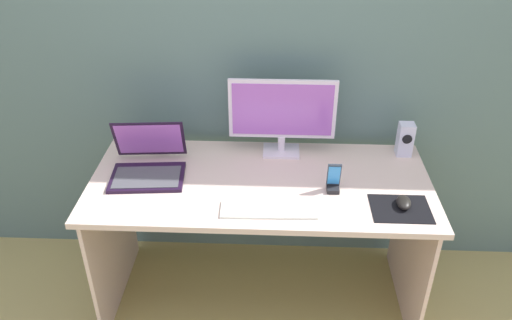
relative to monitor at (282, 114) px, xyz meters
The scene contains 11 objects.
ground_plane 0.99m from the monitor, 110.37° to the right, with size 8.00×8.00×0.00m, color tan.
wall_back 0.35m from the monitor, 119.19° to the left, with size 6.00×0.04×2.50m, color slate.
desk 0.45m from the monitor, 110.37° to the right, with size 1.56×0.71×0.74m.
monitor is the anchor object (origin of this frame).
speaker_right 0.62m from the monitor, ahead, with size 0.07×0.07×0.17m.
laptop 0.68m from the monitor, 160.75° to the right, with size 0.36×0.34×0.23m.
fishbowl 0.62m from the monitor, behind, with size 0.14×0.14×0.14m, color silver.
keyboard_external 0.53m from the monitor, 95.91° to the right, with size 0.40×0.12×0.01m, color white.
mousepad 0.71m from the monitor, 41.60° to the right, with size 0.25×0.20×0.00m, color black.
mouse 0.70m from the monitor, 39.55° to the right, with size 0.06×0.10×0.04m, color black.
phone_in_dock 0.43m from the monitor, 54.62° to the right, with size 0.06×0.05×0.14m.
Camera 1 is at (0.07, -1.94, 2.05)m, focal length 35.90 mm.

